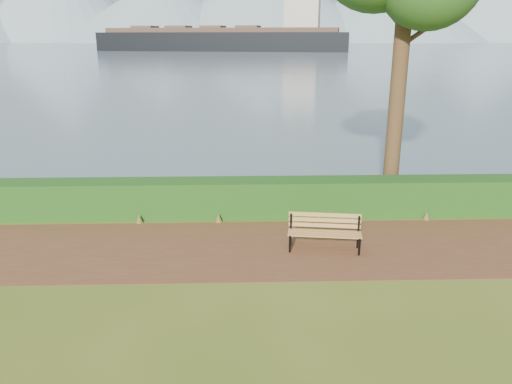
{
  "coord_description": "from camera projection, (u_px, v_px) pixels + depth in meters",
  "views": [
    {
      "loc": [
        -0.49,
        -10.42,
        4.76
      ],
      "look_at": [
        -0.13,
        1.2,
        1.1
      ],
      "focal_mm": 35.0,
      "sensor_mm": 36.0,
      "label": 1
    }
  ],
  "objects": [
    {
      "name": "bench",
      "position": [
        325.0,
        229.0,
        11.49
      ],
      "size": [
        1.72,
        0.72,
        0.84
      ],
      "rotation": [
        0.0,
        0.0,
        -0.14
      ],
      "color": "black",
      "rests_on": "ground"
    },
    {
      "name": "hedge",
      "position": [
        259.0,
        197.0,
        13.71
      ],
      "size": [
        32.0,
        0.85,
        1.0
      ],
      "primitive_type": "cube",
      "color": "#154814",
      "rests_on": "ground"
    },
    {
      "name": "cargo_ship",
      "position": [
        230.0,
        39.0,
        156.3
      ],
      "size": [
        79.79,
        29.05,
        23.97
      ],
      "rotation": [
        0.0,
        0.0,
        -0.22
      ],
      "color": "black",
      "rests_on": "ground"
    },
    {
      "name": "ground",
      "position": [
        263.0,
        254.0,
        11.38
      ],
      "size": [
        140.0,
        140.0,
        0.0
      ],
      "primitive_type": "plane",
      "color": "#485C1A",
      "rests_on": "ground"
    },
    {
      "name": "water",
      "position": [
        241.0,
        45.0,
        259.27
      ],
      "size": [
        700.0,
        510.0,
        0.0
      ],
      "primitive_type": "cube",
      "color": "#43586C",
      "rests_on": "ground"
    },
    {
      "name": "mountains",
      "position": [
        228.0,
        5.0,
        389.94
      ],
      "size": [
        585.0,
        190.0,
        70.0
      ],
      "color": "#839AAE",
      "rests_on": "ground"
    },
    {
      "name": "path",
      "position": [
        263.0,
        248.0,
        11.66
      ],
      "size": [
        40.0,
        3.4,
        0.01
      ],
      "primitive_type": "cube",
      "color": "brown",
      "rests_on": "ground"
    }
  ]
}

